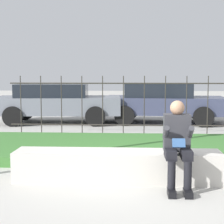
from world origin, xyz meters
name	(u,v)px	position (x,y,z in m)	size (l,w,h in m)	color
ground_plane	(134,181)	(0.00, 0.00, 0.00)	(60.00, 60.00, 0.00)	#B2AFA8
stone_bench	(117,168)	(-0.25, 0.00, 0.21)	(3.17, 0.56, 0.47)	beige
person_seated_reader	(178,141)	(0.62, -0.32, 0.70)	(0.42, 0.73, 1.27)	black
grass_berm	(134,148)	(0.00, 2.11, 0.09)	(8.48, 2.83, 0.18)	#3D7533
iron_fence	(134,105)	(0.00, 4.01, 0.84)	(6.48, 0.03, 1.60)	#332D28
car_parked_left	(56,102)	(-2.59, 6.73, 0.71)	(4.28, 2.12, 1.31)	slate
car_parked_center	(162,102)	(0.96, 6.92, 0.72)	(4.08, 2.16, 1.33)	#383D56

